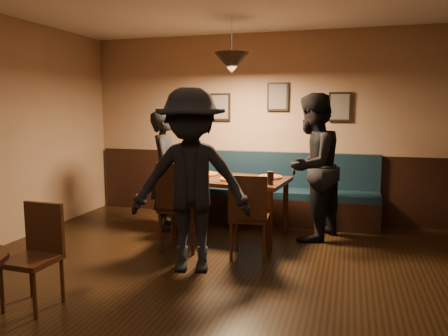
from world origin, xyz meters
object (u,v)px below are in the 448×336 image
(chair_near_right, at_px, (250,215))
(diner_right, at_px, (312,167))
(tabasco_bottle, at_px, (273,176))
(chair_near_left, at_px, (182,205))
(dining_table, at_px, (231,207))
(diner_left, at_px, (165,170))
(cafe_chair_far, at_px, (31,258))
(diner_front, at_px, (191,181))
(soda_glass, at_px, (270,178))
(booth_bench, at_px, (273,189))

(chair_near_right, distance_m, diner_right, 1.16)
(chair_near_right, height_order, tabasco_bottle, chair_near_right)
(chair_near_left, bearing_deg, chair_near_right, -5.35)
(diner_right, bearing_deg, chair_near_left, -38.48)
(chair_near_right, bearing_deg, tabasco_bottle, 74.49)
(chair_near_right, bearing_deg, dining_table, 114.69)
(chair_near_left, distance_m, diner_left, 0.99)
(diner_left, xyz_separation_m, cafe_chair_far, (-0.07, -2.59, -0.39))
(diner_left, height_order, diner_front, diner_front)
(soda_glass, height_order, tabasco_bottle, soda_glass)
(diner_left, bearing_deg, diner_right, -103.58)
(cafe_chair_far, bearing_deg, chair_near_right, -127.87)
(cafe_chair_far, bearing_deg, diner_right, -126.12)
(cafe_chair_far, bearing_deg, soda_glass, -124.54)
(diner_right, relative_size, tabasco_bottle, 14.30)
(chair_near_right, height_order, diner_right, diner_right)
(dining_table, xyz_separation_m, diner_right, (1.02, 0.14, 0.55))
(diner_right, bearing_deg, booth_bench, -117.20)
(booth_bench, distance_m, soda_glass, 1.21)
(chair_near_right, relative_size, diner_front, 0.51)
(dining_table, bearing_deg, diner_front, -87.16)
(diner_left, bearing_deg, tabasco_bottle, -109.82)
(soda_glass, bearing_deg, cafe_chair_far, -126.35)
(diner_front, bearing_deg, booth_bench, 63.96)
(diner_left, bearing_deg, dining_table, -109.82)
(dining_table, bearing_deg, diner_left, -178.52)
(dining_table, bearing_deg, chair_near_left, -115.33)
(tabasco_bottle, bearing_deg, booth_bench, 99.00)
(chair_near_left, bearing_deg, booth_bench, 59.02)
(diner_left, bearing_deg, diner_front, -162.45)
(soda_glass, bearing_deg, booth_bench, 97.53)
(chair_near_right, bearing_deg, soda_glass, 66.15)
(chair_near_left, relative_size, soda_glass, 6.67)
(diner_right, height_order, soda_glass, diner_right)
(diner_right, xyz_separation_m, soda_glass, (-0.45, -0.46, -0.09))
(dining_table, bearing_deg, booth_bench, 69.11)
(booth_bench, xyz_separation_m, chair_near_left, (-0.84, -1.52, 0.03))
(cafe_chair_far, bearing_deg, booth_bench, -111.86)
(chair_near_right, xyz_separation_m, diner_front, (-0.49, -0.57, 0.46))
(booth_bench, relative_size, soda_glass, 18.89)
(tabasco_bottle, height_order, cafe_chair_far, tabasco_bottle)
(dining_table, xyz_separation_m, cafe_chair_far, (-1.05, -2.52, 0.05))
(soda_glass, bearing_deg, diner_front, -122.62)
(diner_front, height_order, cafe_chair_far, diner_front)
(booth_bench, bearing_deg, tabasco_bottle, -81.00)
(tabasco_bottle, distance_m, cafe_chair_far, 2.97)
(booth_bench, relative_size, dining_table, 2.09)
(diner_front, height_order, soda_glass, diner_front)
(chair_near_left, height_order, tabasco_bottle, chair_near_left)
(diner_left, relative_size, diner_front, 0.87)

